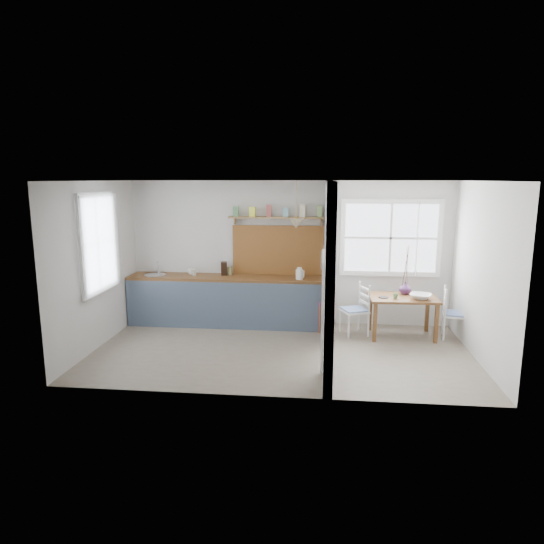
# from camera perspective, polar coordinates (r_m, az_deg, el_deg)

# --- Properties ---
(floor) EXTENTS (5.80, 3.20, 0.01)m
(floor) POSITION_cam_1_polar(r_m,az_deg,el_deg) (7.61, 1.09, -9.30)
(floor) COLOR #6B5F50
(floor) RESTS_ON ground
(ceiling) EXTENTS (5.80, 3.20, 0.01)m
(ceiling) POSITION_cam_1_polar(r_m,az_deg,el_deg) (7.14, 1.17, 10.68)
(ceiling) COLOR silver
(ceiling) RESTS_ON walls
(walls) EXTENTS (5.81, 3.21, 2.60)m
(walls) POSITION_cam_1_polar(r_m,az_deg,el_deg) (7.26, 1.13, 0.37)
(walls) COLOR silver
(walls) RESTS_ON floor
(partition) EXTENTS (0.12, 3.20, 2.60)m
(partition) POSITION_cam_1_polar(r_m,az_deg,el_deg) (7.27, 6.68, 1.51)
(partition) COLOR silver
(partition) RESTS_ON floor
(kitchen_window) EXTENTS (0.10, 1.16, 1.50)m
(kitchen_window) POSITION_cam_1_polar(r_m,az_deg,el_deg) (7.98, -19.90, 3.21)
(kitchen_window) COLOR white
(kitchen_window) RESTS_ON walls
(nook_window) EXTENTS (1.76, 0.10, 1.30)m
(nook_window) POSITION_cam_1_polar(r_m,az_deg,el_deg) (8.82, 13.78, 3.90)
(nook_window) COLOR white
(nook_window) RESTS_ON walls
(counter) EXTENTS (3.50, 0.60, 0.90)m
(counter) POSITION_cam_1_polar(r_m,az_deg,el_deg) (8.89, -5.45, -3.28)
(counter) COLOR brown
(counter) RESTS_ON floor
(sink) EXTENTS (0.40, 0.40, 0.02)m
(sink) POSITION_cam_1_polar(r_m,az_deg,el_deg) (9.11, -13.57, -0.39)
(sink) COLOR silver
(sink) RESTS_ON counter
(backsplash) EXTENTS (1.65, 0.03, 0.90)m
(backsplash) POSITION_cam_1_polar(r_m,az_deg,el_deg) (8.82, 0.67, 2.58)
(backsplash) COLOR brown
(backsplash) RESTS_ON walls
(shelf) EXTENTS (1.75, 0.20, 0.21)m
(shelf) POSITION_cam_1_polar(r_m,az_deg,el_deg) (8.67, 0.63, 6.74)
(shelf) COLOR #9A7244
(shelf) RESTS_ON walls
(pendant_lamp) EXTENTS (0.26, 0.26, 0.16)m
(pendant_lamp) POSITION_cam_1_polar(r_m,az_deg,el_deg) (8.31, 2.86, 5.73)
(pendant_lamp) COLOR beige
(pendant_lamp) RESTS_ON ceiling
(utensil_rail) EXTENTS (0.02, 0.50, 0.02)m
(utensil_rail) POSITION_cam_1_polar(r_m,az_deg,el_deg) (8.10, 5.98, 2.49)
(utensil_rail) COLOR silver
(utensil_rail) RESTS_ON partition
(dining_table) EXTENTS (1.13, 0.77, 0.69)m
(dining_table) POSITION_cam_1_polar(r_m,az_deg,el_deg) (8.48, 15.03, -5.10)
(dining_table) COLOR brown
(dining_table) RESTS_ON floor
(chair_left) EXTENTS (0.52, 0.52, 0.88)m
(chair_left) POSITION_cam_1_polar(r_m,az_deg,el_deg) (8.40, 9.66, -4.36)
(chair_left) COLOR white
(chair_left) RESTS_ON floor
(chair_right) EXTENTS (0.46, 0.46, 0.87)m
(chair_right) POSITION_cam_1_polar(r_m,az_deg,el_deg) (8.61, 20.80, -4.59)
(chair_right) COLOR white
(chair_right) RESTS_ON floor
(kettle) EXTENTS (0.20, 0.18, 0.21)m
(kettle) POSITION_cam_1_polar(r_m,az_deg,el_deg) (8.47, 3.24, -0.17)
(kettle) COLOR white
(kettle) RESTS_ON counter
(mug_a) EXTENTS (0.13, 0.13, 0.10)m
(mug_a) POSITION_cam_1_polar(r_m,az_deg,el_deg) (8.88, -9.16, -0.12)
(mug_a) COLOR beige
(mug_a) RESTS_ON counter
(mug_b) EXTENTS (0.17, 0.17, 0.11)m
(mug_b) POSITION_cam_1_polar(r_m,az_deg,el_deg) (9.00, -9.46, 0.05)
(mug_b) COLOR white
(mug_b) RESTS_ON counter
(knife_block) EXTENTS (0.14, 0.17, 0.24)m
(knife_block) POSITION_cam_1_polar(r_m,az_deg,el_deg) (8.88, -5.67, 0.42)
(knife_block) COLOR black
(knife_block) RESTS_ON counter
(jar) EXTENTS (0.11, 0.11, 0.15)m
(jar) POSITION_cam_1_polar(r_m,az_deg,el_deg) (8.88, -4.99, 0.14)
(jar) COLOR #8D8751
(jar) RESTS_ON counter
(towel_magenta) EXTENTS (0.02, 0.03, 0.53)m
(towel_magenta) POSITION_cam_1_polar(r_m,az_deg,el_deg) (8.43, 5.62, -5.35)
(towel_magenta) COLOR #DC3B89
(towel_magenta) RESTS_ON counter
(towel_orange) EXTENTS (0.02, 0.03, 0.47)m
(towel_orange) POSITION_cam_1_polar(r_m,az_deg,el_deg) (8.39, 5.61, -5.62)
(towel_orange) COLOR #D36231
(towel_orange) RESTS_ON counter
(bowl) EXTENTS (0.44, 0.44, 0.08)m
(bowl) POSITION_cam_1_polar(r_m,az_deg,el_deg) (8.32, 17.09, -2.76)
(bowl) COLOR white
(bowl) RESTS_ON dining_table
(table_cup) EXTENTS (0.11, 0.11, 0.08)m
(table_cup) POSITION_cam_1_polar(r_m,az_deg,el_deg) (8.23, 14.34, -2.78)
(table_cup) COLOR #60965C
(table_cup) RESTS_ON dining_table
(plate) EXTENTS (0.21, 0.21, 0.01)m
(plate) POSITION_cam_1_polar(r_m,az_deg,el_deg) (8.26, 12.98, -2.90)
(plate) COLOR black
(plate) RESTS_ON dining_table
(vase) EXTENTS (0.25, 0.25, 0.22)m
(vase) POSITION_cam_1_polar(r_m,az_deg,el_deg) (8.58, 15.40, -1.81)
(vase) COLOR #522C5F
(vase) RESTS_ON dining_table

